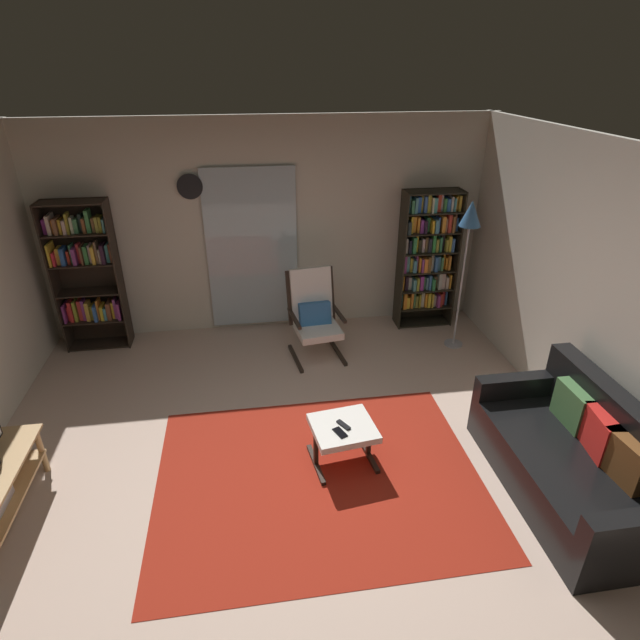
{
  "coord_description": "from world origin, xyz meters",
  "views": [
    {
      "loc": [
        -0.27,
        -3.17,
        3.15
      ],
      "look_at": [
        0.38,
        1.08,
        0.94
      ],
      "focal_mm": 28.65,
      "sensor_mm": 36.0,
      "label": 1
    }
  ],
  "objects_px": {
    "bookshelf_near_sofa": "(427,255)",
    "leather_sofa": "(576,460)",
    "lounge_armchair": "(314,312)",
    "floor_lamp_by_shelf": "(470,225)",
    "ottoman": "(343,432)",
    "tv_remote": "(343,425)",
    "bookshelf_near_tv": "(87,272)",
    "wall_clock": "(190,186)",
    "cell_phone": "(340,433)"
  },
  "relations": [
    {
      "from": "bookshelf_near_sofa",
      "to": "leather_sofa",
      "type": "relative_size",
      "value": 1.02
    },
    {
      "from": "lounge_armchair",
      "to": "floor_lamp_by_shelf",
      "type": "height_order",
      "value": "floor_lamp_by_shelf"
    },
    {
      "from": "ottoman",
      "to": "tv_remote",
      "type": "height_order",
      "value": "tv_remote"
    },
    {
      "from": "bookshelf_near_tv",
      "to": "wall_clock",
      "type": "relative_size",
      "value": 6.14
    },
    {
      "from": "bookshelf_near_sofa",
      "to": "cell_phone",
      "type": "relative_size",
      "value": 12.55
    },
    {
      "from": "bookshelf_near_tv",
      "to": "tv_remote",
      "type": "relative_size",
      "value": 12.37
    },
    {
      "from": "bookshelf_near_sofa",
      "to": "floor_lamp_by_shelf",
      "type": "distance_m",
      "value": 0.88
    },
    {
      "from": "bookshelf_near_sofa",
      "to": "ottoman",
      "type": "xyz_separation_m",
      "value": [
        -1.53,
        -2.45,
        -0.62
      ]
    },
    {
      "from": "leather_sofa",
      "to": "floor_lamp_by_shelf",
      "type": "relative_size",
      "value": 0.97
    },
    {
      "from": "bookshelf_near_sofa",
      "to": "bookshelf_near_tv",
      "type": "bearing_deg",
      "value": 179.54
    },
    {
      "from": "cell_phone",
      "to": "ottoman",
      "type": "bearing_deg",
      "value": 40.98
    },
    {
      "from": "bookshelf_near_tv",
      "to": "lounge_armchair",
      "type": "height_order",
      "value": "bookshelf_near_tv"
    },
    {
      "from": "bookshelf_near_sofa",
      "to": "wall_clock",
      "type": "bearing_deg",
      "value": 175.91
    },
    {
      "from": "lounge_armchair",
      "to": "wall_clock",
      "type": "relative_size",
      "value": 3.53
    },
    {
      "from": "ottoman",
      "to": "floor_lamp_by_shelf",
      "type": "relative_size",
      "value": 0.32
    },
    {
      "from": "lounge_armchair",
      "to": "wall_clock",
      "type": "xyz_separation_m",
      "value": [
        -1.31,
        0.77,
        1.32
      ]
    },
    {
      "from": "lounge_armchair",
      "to": "wall_clock",
      "type": "distance_m",
      "value": 2.01
    },
    {
      "from": "tv_remote",
      "to": "floor_lamp_by_shelf",
      "type": "distance_m",
      "value": 2.75
    },
    {
      "from": "leather_sofa",
      "to": "lounge_armchair",
      "type": "bearing_deg",
      "value": 125.05
    },
    {
      "from": "wall_clock",
      "to": "leather_sofa",
      "type": "bearing_deg",
      "value": -46.83
    },
    {
      "from": "tv_remote",
      "to": "floor_lamp_by_shelf",
      "type": "xyz_separation_m",
      "value": [
        1.74,
        1.81,
        1.11
      ]
    },
    {
      "from": "bookshelf_near_tv",
      "to": "floor_lamp_by_shelf",
      "type": "bearing_deg",
      "value": -8.95
    },
    {
      "from": "bookshelf_near_sofa",
      "to": "leather_sofa",
      "type": "distance_m",
      "value": 3.13
    },
    {
      "from": "bookshelf_near_tv",
      "to": "floor_lamp_by_shelf",
      "type": "relative_size",
      "value": 1.0
    },
    {
      "from": "lounge_armchair",
      "to": "tv_remote",
      "type": "height_order",
      "value": "lounge_armchair"
    },
    {
      "from": "leather_sofa",
      "to": "floor_lamp_by_shelf",
      "type": "height_order",
      "value": "floor_lamp_by_shelf"
    },
    {
      "from": "bookshelf_near_sofa",
      "to": "ottoman",
      "type": "bearing_deg",
      "value": -122.04
    },
    {
      "from": "bookshelf_near_tv",
      "to": "bookshelf_near_sofa",
      "type": "relative_size",
      "value": 1.01
    },
    {
      "from": "leather_sofa",
      "to": "wall_clock",
      "type": "distance_m",
      "value": 4.72
    },
    {
      "from": "bookshelf_near_tv",
      "to": "ottoman",
      "type": "relative_size",
      "value": 3.08
    },
    {
      "from": "bookshelf_near_sofa",
      "to": "tv_remote",
      "type": "height_order",
      "value": "bookshelf_near_sofa"
    },
    {
      "from": "lounge_armchair",
      "to": "tv_remote",
      "type": "relative_size",
      "value": 7.1
    },
    {
      "from": "bookshelf_near_sofa",
      "to": "lounge_armchair",
      "type": "height_order",
      "value": "bookshelf_near_sofa"
    },
    {
      "from": "ottoman",
      "to": "floor_lamp_by_shelf",
      "type": "xyz_separation_m",
      "value": [
        1.74,
        1.81,
        1.19
      ]
    },
    {
      "from": "bookshelf_near_tv",
      "to": "bookshelf_near_sofa",
      "type": "distance_m",
      "value": 4.09
    },
    {
      "from": "bookshelf_near_sofa",
      "to": "floor_lamp_by_shelf",
      "type": "relative_size",
      "value": 0.98
    },
    {
      "from": "leather_sofa",
      "to": "lounge_armchair",
      "type": "distance_m",
      "value": 3.04
    },
    {
      "from": "ottoman",
      "to": "leather_sofa",
      "type": "bearing_deg",
      "value": -18.96
    },
    {
      "from": "ottoman",
      "to": "bookshelf_near_tv",
      "type": "bearing_deg",
      "value": 135.79
    },
    {
      "from": "bookshelf_near_tv",
      "to": "leather_sofa",
      "type": "height_order",
      "value": "bookshelf_near_tv"
    },
    {
      "from": "cell_phone",
      "to": "floor_lamp_by_shelf",
      "type": "xyz_separation_m",
      "value": [
        1.79,
        1.9,
        1.12
      ]
    },
    {
      "from": "ottoman",
      "to": "cell_phone",
      "type": "relative_size",
      "value": 4.13
    },
    {
      "from": "cell_phone",
      "to": "floor_lamp_by_shelf",
      "type": "relative_size",
      "value": 0.08
    },
    {
      "from": "ottoman",
      "to": "bookshelf_near_sofa",
      "type": "bearing_deg",
      "value": 57.96
    },
    {
      "from": "bookshelf_near_tv",
      "to": "bookshelf_near_sofa",
      "type": "height_order",
      "value": "bookshelf_near_tv"
    },
    {
      "from": "tv_remote",
      "to": "wall_clock",
      "type": "height_order",
      "value": "wall_clock"
    },
    {
      "from": "lounge_armchair",
      "to": "floor_lamp_by_shelf",
      "type": "bearing_deg",
      "value": -2.43
    },
    {
      "from": "leather_sofa",
      "to": "cell_phone",
      "type": "distance_m",
      "value": 1.88
    },
    {
      "from": "tv_remote",
      "to": "lounge_armchair",
      "type": "bearing_deg",
      "value": 59.11
    },
    {
      "from": "ottoman",
      "to": "floor_lamp_by_shelf",
      "type": "bearing_deg",
      "value": 46.07
    }
  ]
}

